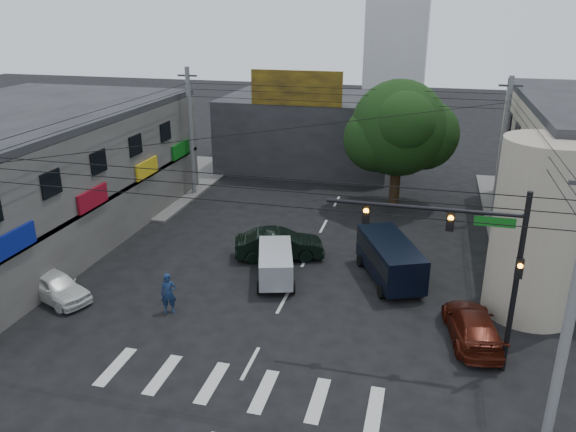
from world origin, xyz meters
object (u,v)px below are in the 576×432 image
at_px(dark_sedan, 279,244).
at_px(traffic_officer, 168,294).
at_px(street_tree, 399,128).
at_px(navy_van, 390,261).
at_px(utility_pole_far_right, 502,151).
at_px(maroon_sedan, 472,326).
at_px(silver_minivan, 276,266).
at_px(utility_pole_far_left, 191,133).
at_px(white_compact, 55,286).
at_px(utility_pole_near_right, 571,314).
at_px(traffic_gantry, 471,251).

xyz_separation_m(dark_sedan, traffic_officer, (-3.28, -6.96, 0.16)).
xyz_separation_m(street_tree, navy_van, (0.63, -11.43, -4.42)).
bearing_deg(utility_pole_far_right, maroon_sedan, -97.79).
bearing_deg(silver_minivan, street_tree, -37.23).
distance_m(utility_pole_far_left, traffic_officer, 17.55).
distance_m(dark_sedan, white_compact, 11.52).
bearing_deg(utility_pole_near_right, street_tree, 106.82).
xyz_separation_m(white_compact, maroon_sedan, (18.93, 1.25, -0.01)).
distance_m(street_tree, traffic_officer, 19.81).
relative_size(traffic_gantry, navy_van, 1.29).
height_order(street_tree, traffic_officer, street_tree).
height_order(utility_pole_far_right, maroon_sedan, utility_pole_far_right).
xyz_separation_m(utility_pole_far_right, traffic_officer, (-15.26, -16.18, -3.64)).
bearing_deg(utility_pole_far_right, traffic_officer, -133.33).
relative_size(utility_pole_far_right, silver_minivan, 2.20).
xyz_separation_m(utility_pole_near_right, silver_minivan, (-11.43, 8.53, -3.76)).
xyz_separation_m(traffic_gantry, maroon_sedan, (0.60, 1.87, -4.16)).
bearing_deg(traffic_officer, utility_pole_near_right, -36.40).
bearing_deg(utility_pole_far_right, street_tree, 171.25).
bearing_deg(traffic_officer, utility_pole_far_left, 88.91).
bearing_deg(street_tree, maroon_sedan, -74.65).
height_order(street_tree, navy_van, street_tree).
relative_size(utility_pole_far_left, traffic_officer, 4.79).
xyz_separation_m(utility_pole_near_right, maroon_sedan, (-2.07, 5.37, -3.93)).
distance_m(traffic_gantry, utility_pole_near_right, 4.41).
distance_m(traffic_gantry, white_compact, 18.80).
xyz_separation_m(street_tree, white_compact, (-14.50, -17.38, -4.79)).
bearing_deg(utility_pole_far_right, utility_pole_far_left, 180.00).
relative_size(traffic_gantry, white_compact, 1.66).
distance_m(white_compact, maroon_sedan, 18.97).
height_order(utility_pole_far_right, dark_sedan, utility_pole_far_right).
xyz_separation_m(utility_pole_near_right, traffic_officer, (-15.26, 4.32, -3.64)).
bearing_deg(white_compact, utility_pole_far_right, -29.61).
xyz_separation_m(dark_sedan, maroon_sedan, (9.91, -5.91, -0.13)).
relative_size(maroon_sedan, traffic_officer, 2.55).
bearing_deg(dark_sedan, utility_pole_far_right, -70.58).
relative_size(street_tree, utility_pole_far_right, 0.95).
distance_m(utility_pole_far_right, white_compact, 26.92).
xyz_separation_m(traffic_gantry, white_compact, (-18.32, 0.62, -4.15)).
xyz_separation_m(traffic_gantry, utility_pole_near_right, (2.68, -3.50, -0.23)).
height_order(traffic_gantry, utility_pole_far_right, utility_pole_far_right).
bearing_deg(traffic_gantry, utility_pole_far_right, 81.06).
bearing_deg(navy_van, utility_pole_near_right, -173.44).
xyz_separation_m(utility_pole_far_right, maroon_sedan, (-2.07, -15.13, -3.93)).
bearing_deg(white_compact, street_tree, -17.40).
relative_size(white_compact, silver_minivan, 1.03).
relative_size(traffic_gantry, maroon_sedan, 1.47).
bearing_deg(white_compact, navy_van, -46.09).
xyz_separation_m(utility_pole_far_left, traffic_officer, (5.74, -16.18, -3.64)).
distance_m(traffic_gantry, navy_van, 8.23).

